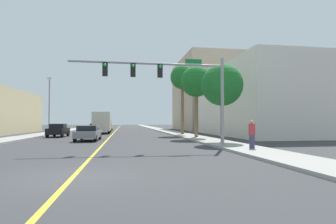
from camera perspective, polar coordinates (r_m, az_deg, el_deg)
The scene contains 17 objects.
ground at distance 51.08m, azimuth -10.94°, elevation -3.93°, with size 192.00×192.00×0.00m, color #38383A.
sidewalk_left at distance 52.13m, azimuth -20.89°, elevation -3.72°, with size 2.77×168.00×0.15m, color #9E9B93.
sidewalk_right at distance 51.58m, azimuth -0.89°, elevation -3.87°, with size 2.77×168.00×0.15m, color #9E9B93.
lane_marking_center at distance 51.08m, azimuth -10.94°, elevation -3.93°, with size 0.16×144.00×0.01m, color yellow.
building_right_near at distance 36.73m, azimuth 18.66°, elevation 2.15°, with size 10.83×19.54×8.69m, color silver.
building_right_far at distance 58.80m, azimuth 7.79°, elevation 3.52°, with size 10.74×19.92×14.79m, color tan.
traffic_signal_mast at distance 17.65m, azimuth 0.70°, elevation 6.81°, with size 9.91×0.36×5.81m.
street_lamp at distance 38.84m, azimuth -23.58°, elevation 1.86°, with size 0.56×0.28×7.37m.
palm_near at distance 22.51m, azimuth 11.23°, elevation 5.47°, with size 3.36×3.36×6.23m.
palm_mid at distance 28.96m, azimuth 5.89°, elevation 6.23°, with size 3.25×3.25×7.44m.
palm_far at distance 35.68m, azimuth 3.02°, elevation 7.07°, with size 3.13×3.13×8.93m.
car_white at distance 56.11m, azimuth -15.11°, elevation -3.00°, with size 1.79×4.48×1.35m.
car_yellow at distance 53.11m, azimuth -12.62°, elevation -3.08°, with size 1.99×4.53×1.36m.
car_gray at distance 25.82m, azimuth -16.33°, elevation -4.20°, with size 2.02×4.44×1.38m.
car_black at distance 33.43m, azimuth -21.97°, elevation -3.55°, with size 1.87×3.88×1.50m.
delivery_truck at distance 41.60m, azimuth -13.57°, elevation -2.10°, with size 2.55×8.02×3.08m.
pedestrian at distance 17.11m, azimuth 17.13°, elevation -4.47°, with size 0.38×0.38×1.68m.
Camera 1 is at (1.59, -9.02, 1.75)m, focal length 29.17 mm.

